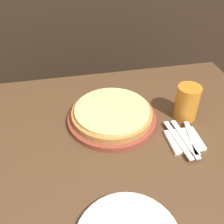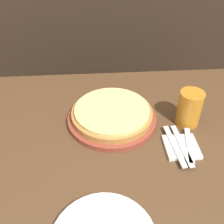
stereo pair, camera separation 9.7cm
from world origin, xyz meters
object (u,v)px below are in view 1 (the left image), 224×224
at_px(fork, 178,140).
at_px(spoon, 192,138).
at_px(pizza_on_board, 112,115).
at_px(beer_glass, 187,101).
at_px(dinner_knife, 185,139).

xyz_separation_m(fork, spoon, (0.05, 0.00, 0.00)).
relative_size(pizza_on_board, beer_glass, 2.50).
bearing_deg(dinner_knife, pizza_on_board, 144.11).
distance_m(dinner_knife, spoon, 0.03).
relative_size(beer_glass, fork, 0.70).
bearing_deg(fork, pizza_on_board, 140.80).
height_order(pizza_on_board, dinner_knife, pizza_on_board).
bearing_deg(beer_glass, pizza_on_board, 173.53).
xyz_separation_m(pizza_on_board, beer_glass, (0.28, -0.03, 0.05)).
bearing_deg(fork, dinner_knife, 0.00).
height_order(fork, dinner_knife, same).
xyz_separation_m(dinner_knife, spoon, (0.03, 0.00, 0.00)).
relative_size(beer_glass, dinner_knife, 0.70).
bearing_deg(dinner_knife, fork, 180.00).
bearing_deg(fork, beer_glass, 58.05).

